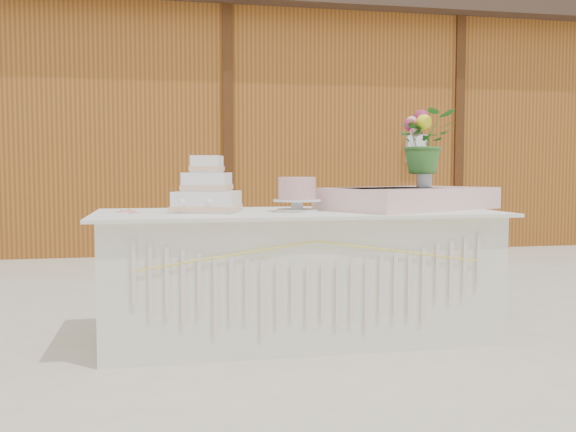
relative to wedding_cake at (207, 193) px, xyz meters
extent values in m
plane|color=beige|center=(0.54, -0.04, -0.88)|extent=(80.00, 80.00, 0.00)
cube|color=#9B5620|center=(0.54, 5.96, 0.62)|extent=(12.00, 4.00, 3.00)
cube|color=#392920|center=(0.54, 5.96, 2.27)|extent=(12.60, 4.60, 0.30)
cube|color=silver|center=(0.54, -0.04, -0.51)|extent=(2.28, 0.88, 0.75)
cube|color=silver|center=(0.54, -0.04, -0.12)|extent=(2.40, 1.00, 0.02)
cube|color=white|center=(0.00, 0.00, -0.05)|extent=(0.44, 0.44, 0.12)
cube|color=beige|center=(0.00, 0.00, -0.09)|extent=(0.45, 0.45, 0.03)
cube|color=white|center=(0.00, 0.00, 0.06)|extent=(0.32, 0.32, 0.11)
cube|color=beige|center=(0.00, 0.00, 0.03)|extent=(0.33, 0.33, 0.03)
cube|color=white|center=(0.00, 0.00, 0.17)|extent=(0.21, 0.21, 0.10)
cube|color=beige|center=(0.00, 0.00, 0.14)|extent=(0.22, 0.22, 0.03)
cylinder|color=silver|center=(0.53, -0.08, -0.11)|extent=(0.24, 0.24, 0.02)
cylinder|color=silver|center=(0.53, -0.08, -0.07)|extent=(0.07, 0.07, 0.05)
cylinder|color=silver|center=(0.53, -0.08, -0.05)|extent=(0.29, 0.29, 0.01)
cylinder|color=#D2979B|center=(0.53, -0.08, 0.03)|extent=(0.22, 0.22, 0.13)
cube|color=beige|center=(1.27, 0.03, -0.04)|extent=(1.25, 1.05, 0.14)
cylinder|color=#ABABAF|center=(1.38, 0.04, 0.09)|extent=(0.10, 0.10, 0.14)
imported|color=#346D2B|center=(1.38, 0.04, 0.36)|extent=(0.37, 0.33, 0.40)
camera|label=1|loc=(-0.27, -3.81, 0.13)|focal=40.00mm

